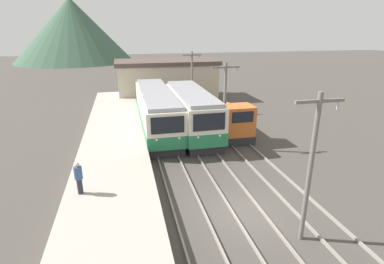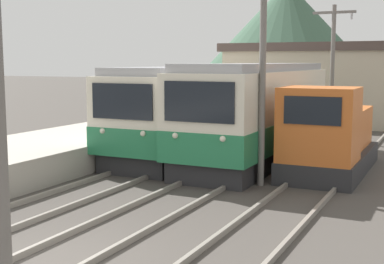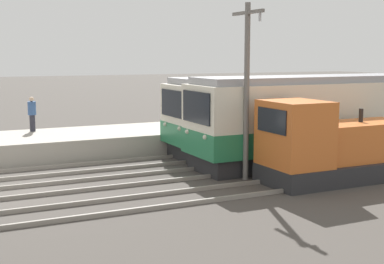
# 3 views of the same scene
# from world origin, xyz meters

# --- Properties ---
(ground_plane) EXTENTS (200.00, 200.00, 0.00)m
(ground_plane) POSITION_xyz_m (0.00, 0.00, 0.00)
(ground_plane) COLOR #47423D
(track_left) EXTENTS (1.54, 60.00, 0.14)m
(track_left) POSITION_xyz_m (-2.60, 0.00, 0.07)
(track_left) COLOR gray
(track_left) RESTS_ON ground
(track_center) EXTENTS (1.54, 60.00, 0.14)m
(track_center) POSITION_xyz_m (0.20, 0.00, 0.07)
(track_center) COLOR gray
(track_center) RESTS_ON ground
(track_right) EXTENTS (1.54, 60.00, 0.14)m
(track_right) POSITION_xyz_m (3.20, 0.00, 0.07)
(track_right) COLOR gray
(track_right) RESTS_ON ground
(commuter_train_left) EXTENTS (2.84, 13.25, 3.57)m
(commuter_train_left) POSITION_xyz_m (-2.60, 13.47, 1.66)
(commuter_train_left) COLOR #28282B
(commuter_train_left) RESTS_ON ground
(commuter_train_center) EXTENTS (2.84, 10.84, 3.70)m
(commuter_train_center) POSITION_xyz_m (0.20, 12.03, 1.72)
(commuter_train_center) COLOR #28282B
(commuter_train_center) RESTS_ON ground
(shunting_locomotive) EXTENTS (2.40, 6.01, 3.00)m
(shunting_locomotive) POSITION_xyz_m (3.20, 10.73, 1.21)
(shunting_locomotive) COLOR #28282B
(shunting_locomotive) RESTS_ON ground
(catenary_mast_mid) EXTENTS (2.00, 0.20, 6.41)m
(catenary_mast_mid) POSITION_xyz_m (1.71, 7.97, 3.52)
(catenary_mast_mid) COLOR slate
(catenary_mast_mid) RESTS_ON ground
(person_on_platform) EXTENTS (0.38, 0.38, 1.65)m
(person_on_platform) POSITION_xyz_m (-7.68, 1.85, 1.85)
(person_on_platform) COLOR #282833
(person_on_platform) RESTS_ON platform_left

